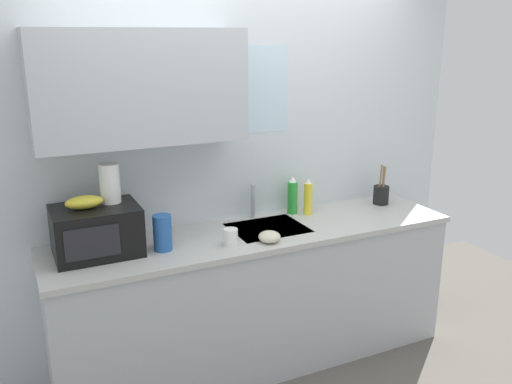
% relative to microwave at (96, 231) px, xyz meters
% --- Properties ---
extents(kitchen_wall_assembly, '(3.32, 0.42, 2.50)m').
position_rel_microwave_xyz_m(kitchen_wall_assembly, '(0.81, 0.26, 0.33)').
color(kitchen_wall_assembly, silver).
rests_on(kitchen_wall_assembly, ground).
extents(counter_unit, '(2.55, 0.63, 0.90)m').
position_rel_microwave_xyz_m(counter_unit, '(0.94, -0.05, -0.58)').
color(counter_unit, '#B2B7BC').
rests_on(counter_unit, ground).
extents(sink_faucet, '(0.03, 0.03, 0.23)m').
position_rel_microwave_xyz_m(sink_faucet, '(1.03, 0.19, -0.02)').
color(sink_faucet, '#B2B5BA').
rests_on(sink_faucet, counter_unit).
extents(microwave, '(0.46, 0.35, 0.27)m').
position_rel_microwave_xyz_m(microwave, '(0.00, 0.00, 0.00)').
color(microwave, black).
rests_on(microwave, counter_unit).
extents(banana_bunch, '(0.20, 0.11, 0.07)m').
position_rel_microwave_xyz_m(banana_bunch, '(-0.05, 0.00, 0.17)').
color(banana_bunch, gold).
rests_on(banana_bunch, microwave).
extents(paper_towel_roll, '(0.11, 0.11, 0.22)m').
position_rel_microwave_xyz_m(paper_towel_roll, '(0.10, 0.05, 0.24)').
color(paper_towel_roll, white).
rests_on(paper_towel_roll, microwave).
extents(dish_soap_bottle_green, '(0.07, 0.07, 0.25)m').
position_rel_microwave_xyz_m(dish_soap_bottle_green, '(1.31, 0.16, -0.02)').
color(dish_soap_bottle_green, green).
rests_on(dish_soap_bottle_green, counter_unit).
extents(dish_soap_bottle_yellow, '(0.06, 0.06, 0.25)m').
position_rel_microwave_xyz_m(dish_soap_bottle_yellow, '(1.40, 0.10, -0.02)').
color(dish_soap_bottle_yellow, yellow).
rests_on(dish_soap_bottle_yellow, counter_unit).
extents(cereal_canister, '(0.10, 0.10, 0.20)m').
position_rel_microwave_xyz_m(cereal_canister, '(0.34, -0.10, -0.03)').
color(cereal_canister, '#2659A5').
rests_on(cereal_canister, counter_unit).
extents(mug_white, '(0.08, 0.08, 0.09)m').
position_rel_microwave_xyz_m(mug_white, '(0.71, -0.19, -0.09)').
color(mug_white, white).
rests_on(mug_white, counter_unit).
extents(utensil_crock, '(0.11, 0.11, 0.29)m').
position_rel_microwave_xyz_m(utensil_crock, '(1.98, 0.07, -0.06)').
color(utensil_crock, black).
rests_on(utensil_crock, counter_unit).
extents(small_bowl, '(0.13, 0.13, 0.06)m').
position_rel_microwave_xyz_m(small_bowl, '(0.93, -0.25, -0.10)').
color(small_bowl, beige).
rests_on(small_bowl, counter_unit).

